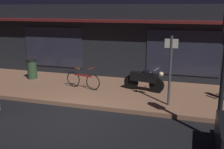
% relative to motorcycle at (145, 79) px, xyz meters
% --- Properties ---
extents(ground_plane, '(60.00, 60.00, 0.00)m').
position_rel_motorcycle_xyz_m(ground_plane, '(-1.84, -3.23, -0.65)').
color(ground_plane, black).
extents(sidewalk_slab, '(18.00, 4.00, 0.15)m').
position_rel_motorcycle_xyz_m(sidewalk_slab, '(-1.84, -0.23, -0.57)').
color(sidewalk_slab, '#8C6047').
rests_on(sidewalk_slab, ground_plane).
extents(storefront_building, '(18.00, 3.30, 3.60)m').
position_rel_motorcycle_xyz_m(storefront_building, '(-1.84, 3.15, 1.16)').
color(storefront_building, black).
rests_on(storefront_building, ground_plane).
extents(motorcycle, '(1.69, 0.60, 0.97)m').
position_rel_motorcycle_xyz_m(motorcycle, '(0.00, 0.00, 0.00)').
color(motorcycle, black).
rests_on(motorcycle, sidewalk_slab).
extents(bicycle_parked, '(1.63, 0.49, 0.91)m').
position_rel_motorcycle_xyz_m(bicycle_parked, '(-2.53, -0.39, -0.14)').
color(bicycle_parked, black).
rests_on(bicycle_parked, sidewalk_slab).
extents(sign_post, '(0.44, 0.09, 2.40)m').
position_rel_motorcycle_xyz_m(sign_post, '(1.11, -1.38, 0.86)').
color(sign_post, '#47474C').
rests_on(sign_post, sidewalk_slab).
extents(trash_bin, '(0.48, 0.48, 0.93)m').
position_rel_motorcycle_xyz_m(trash_bin, '(-5.47, 0.39, -0.03)').
color(trash_bin, '#2D4C33').
rests_on(trash_bin, sidewalk_slab).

